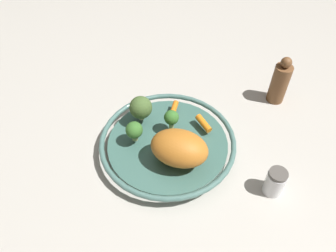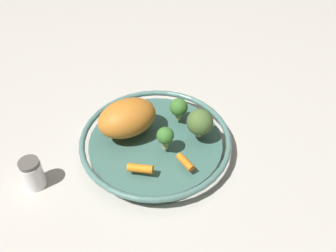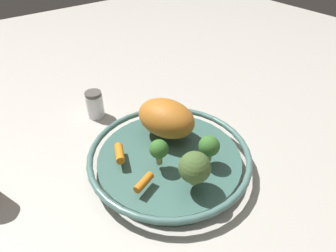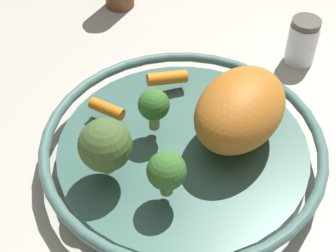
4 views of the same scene
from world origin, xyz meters
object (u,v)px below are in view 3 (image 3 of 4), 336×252
object	(u,v)px
salt_shaker	(95,104)
broccoli_floret_edge	(209,146)
baby_carrot_back	(144,182)
serving_bowl	(169,159)
baby_carrot_left	(120,153)
broccoli_floret_small	(159,150)
roast_chicken_piece	(166,118)
broccoli_floret_large	(195,168)

from	to	relation	value
salt_shaker	broccoli_floret_edge	bearing A→B (deg)	-165.20
baby_carrot_back	broccoli_floret_edge	world-z (taller)	broccoli_floret_edge
serving_bowl	baby_carrot_back	size ratio (longest dim) A/B	7.55
baby_carrot_left	broccoli_floret_small	world-z (taller)	broccoli_floret_small
broccoli_floret_small	salt_shaker	world-z (taller)	broccoli_floret_small
roast_chicken_piece	serving_bowl	bearing A→B (deg)	148.89
broccoli_floret_small	broccoli_floret_edge	world-z (taller)	same
salt_shaker	baby_carrot_back	bearing A→B (deg)	170.41
baby_carrot_left	broccoli_floret_edge	distance (m)	0.18
broccoli_floret_large	broccoli_floret_small	world-z (taller)	broccoli_floret_large
broccoli_floret_large	salt_shaker	bearing A→B (deg)	3.60
baby_carrot_left	broccoli_floret_small	distance (m)	0.09
serving_bowl	baby_carrot_left	xyz separation A→B (m)	(0.05, 0.09, 0.03)
roast_chicken_piece	salt_shaker	size ratio (longest dim) A/B	1.86
baby_carrot_left	serving_bowl	bearing A→B (deg)	-119.05
roast_chicken_piece	baby_carrot_left	world-z (taller)	roast_chicken_piece
baby_carrot_back	salt_shaker	distance (m)	0.31
baby_carrot_left	broccoli_floret_small	size ratio (longest dim) A/B	0.95
baby_carrot_back	broccoli_floret_small	distance (m)	0.07
roast_chicken_piece	broccoli_floret_small	xyz separation A→B (m)	(-0.07, 0.07, -0.00)
roast_chicken_piece	baby_carrot_left	xyz separation A→B (m)	(-0.01, 0.12, -0.03)
broccoli_floret_edge	baby_carrot_back	bearing A→B (deg)	81.60
serving_bowl	roast_chicken_piece	world-z (taller)	roast_chicken_piece
serving_bowl	roast_chicken_piece	distance (m)	0.09
salt_shaker	roast_chicken_piece	bearing A→B (deg)	-160.69
broccoli_floret_edge	salt_shaker	world-z (taller)	broccoli_floret_edge
serving_bowl	broccoli_floret_large	bearing A→B (deg)	169.76
baby_carrot_left	roast_chicken_piece	bearing A→B (deg)	-86.99
broccoli_floret_large	broccoli_floret_edge	size ratio (longest dim) A/B	1.25
baby_carrot_left	broccoli_floret_small	bearing A→B (deg)	-140.48
baby_carrot_left	broccoli_floret_large	world-z (taller)	broccoli_floret_large
broccoli_floret_small	baby_carrot_back	bearing A→B (deg)	118.05
serving_bowl	salt_shaker	xyz separation A→B (m)	(0.26, 0.04, 0.01)
baby_carrot_back	salt_shaker	world-z (taller)	salt_shaker
broccoli_floret_large	baby_carrot_back	bearing A→B (deg)	55.66
roast_chicken_piece	salt_shaker	distance (m)	0.23
broccoli_floret_small	baby_carrot_left	bearing A→B (deg)	39.52
roast_chicken_piece	broccoli_floret_edge	bearing A→B (deg)	-173.51
roast_chicken_piece	baby_carrot_back	distance (m)	0.16
baby_carrot_back	broccoli_floret_small	size ratio (longest dim) A/B	0.81
roast_chicken_piece	salt_shaker	xyz separation A→B (m)	(0.21, 0.07, -0.05)
baby_carrot_back	baby_carrot_left	size ratio (longest dim) A/B	0.86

